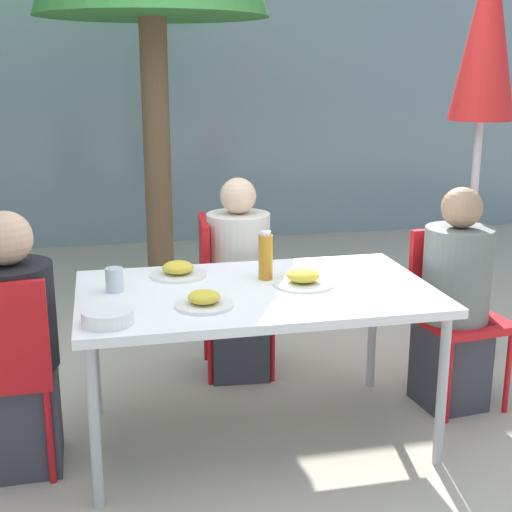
{
  "coord_description": "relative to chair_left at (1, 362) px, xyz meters",
  "views": [
    {
      "loc": [
        -0.65,
        -2.93,
        1.67
      ],
      "look_at": [
        0.0,
        0.0,
        0.87
      ],
      "focal_mm": 50.0,
      "sensor_mm": 36.0,
      "label": 1
    }
  ],
  "objects": [
    {
      "name": "building_facade",
      "position": [
        1.08,
        4.14,
        0.98
      ],
      "size": [
        10.0,
        0.2,
        3.0
      ],
      "color": "gray",
      "rests_on": "ground"
    },
    {
      "name": "dining_table",
      "position": [
        1.08,
        0.1,
        0.15
      ],
      "size": [
        1.56,
        0.92,
        0.72
      ],
      "color": "white",
      "rests_on": "ground"
    },
    {
      "name": "drinking_cup",
      "position": [
        0.47,
        0.2,
        0.25
      ],
      "size": [
        0.08,
        0.08,
        0.11
      ],
      "color": "silver",
      "rests_on": "dining_table"
    },
    {
      "name": "chair_far",
      "position": [
        1.06,
        0.87,
        0.0
      ],
      "size": [
        0.43,
        0.43,
        0.88
      ],
      "rotation": [
        0.0,
        0.0,
        -1.66
      ],
      "color": "red",
      "rests_on": "ground"
    },
    {
      "name": "plate_0",
      "position": [
        1.3,
        0.12,
        0.23
      ],
      "size": [
        0.28,
        0.28,
        0.07
      ],
      "color": "white",
      "rests_on": "dining_table"
    },
    {
      "name": "ground_plane",
      "position": [
        1.08,
        0.1,
        -0.52
      ],
      "size": [
        24.0,
        24.0,
        0.0
      ],
      "primitive_type": "plane",
      "color": "#B2A893"
    },
    {
      "name": "person_far",
      "position": [
        1.14,
        0.81,
        -0.0
      ],
      "size": [
        0.34,
        0.34,
        1.11
      ],
      "rotation": [
        0.0,
        0.0,
        -1.66
      ],
      "color": "#383842",
      "rests_on": "ground"
    },
    {
      "name": "person_right",
      "position": [
        2.11,
        0.22,
        0.01
      ],
      "size": [
        0.33,
        0.33,
        1.12
      ],
      "rotation": [
        0.0,
        0.0,
        -3.03
      ],
      "color": "#383842",
      "rests_on": "ground"
    },
    {
      "name": "person_left",
      "position": [
        0.05,
        0.08,
        0.0
      ],
      "size": [
        0.35,
        0.35,
        1.12
      ],
      "rotation": [
        0.0,
        0.0,
        0.02
      ],
      "color": "#383842",
      "rests_on": "ground"
    },
    {
      "name": "closed_umbrella",
      "position": [
        2.53,
        0.85,
        1.25
      ],
      "size": [
        0.36,
        0.36,
        2.37
      ],
      "color": "#333333",
      "rests_on": "ground"
    },
    {
      "name": "bottle",
      "position": [
        1.15,
        0.24,
        0.31
      ],
      "size": [
        0.07,
        0.07,
        0.23
      ],
      "color": "#B7751E",
      "rests_on": "dining_table"
    },
    {
      "name": "chair_right",
      "position": [
        2.15,
        0.3,
        0.0
      ],
      "size": [
        0.44,
        0.44,
        0.88
      ],
      "rotation": [
        0.0,
        0.0,
        -3.03
      ],
      "color": "red",
      "rests_on": "ground"
    },
    {
      "name": "plate_1",
      "position": [
        0.76,
        0.37,
        0.23
      ],
      "size": [
        0.26,
        0.26,
        0.07
      ],
      "color": "white",
      "rests_on": "dining_table"
    },
    {
      "name": "plate_2",
      "position": [
        0.82,
        -0.08,
        0.23
      ],
      "size": [
        0.24,
        0.24,
        0.07
      ],
      "color": "white",
      "rests_on": "dining_table"
    },
    {
      "name": "salad_bowl",
      "position": [
        0.43,
        -0.2,
        0.23
      ],
      "size": [
        0.2,
        0.2,
        0.06
      ],
      "color": "white",
      "rests_on": "dining_table"
    },
    {
      "name": "chair_left",
      "position": [
        0.0,
        0.0,
        0.0
      ],
      "size": [
        0.41,
        0.41,
        0.88
      ],
      "rotation": [
        0.0,
        0.0,
        0.02
      ],
      "color": "red",
      "rests_on": "ground"
    }
  ]
}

